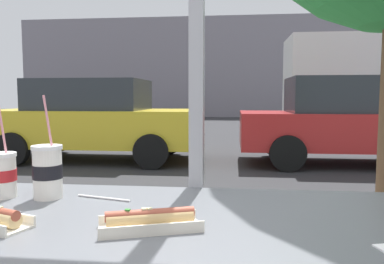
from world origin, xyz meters
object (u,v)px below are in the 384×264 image
(soda_cup_left, at_px, (48,171))
(soda_cup_right, at_px, (3,174))
(hotdog_tray_near, at_px, (150,220))
(parked_car_yellow, at_px, (95,119))
(parked_car_red, at_px, (351,120))
(box_truck, at_px, (380,84))

(soda_cup_left, relative_size, soda_cup_right, 1.08)
(hotdog_tray_near, xyz_separation_m, parked_car_yellow, (-2.63, 6.71, -0.16))
(parked_car_red, bearing_deg, soda_cup_left, -113.60)
(soda_cup_left, distance_m, parked_car_red, 7.06)
(soda_cup_left, height_order, hotdog_tray_near, soda_cup_left)
(parked_car_yellow, xyz_separation_m, box_truck, (7.51, 5.31, 0.87))
(hotdog_tray_near, xyz_separation_m, parked_car_red, (2.44, 6.71, -0.15))
(soda_cup_right, bearing_deg, hotdog_tray_near, -24.53)
(hotdog_tray_near, bearing_deg, parked_car_red, 70.03)
(soda_cup_right, xyz_separation_m, box_truck, (5.41, 11.78, 0.66))
(parked_car_yellow, distance_m, box_truck, 9.23)
(hotdog_tray_near, relative_size, parked_car_yellow, 0.06)
(box_truck, bearing_deg, parked_car_red, -114.70)
(soda_cup_right, bearing_deg, soda_cup_left, 2.35)
(parked_car_red, bearing_deg, box_truck, 65.30)
(box_truck, bearing_deg, soda_cup_right, -114.68)
(soda_cup_left, distance_m, soda_cup_right, 0.15)
(soda_cup_left, distance_m, parked_car_yellow, 6.85)
(box_truck, bearing_deg, soda_cup_left, -114.10)
(hotdog_tray_near, height_order, parked_car_yellow, parked_car_yellow)
(hotdog_tray_near, height_order, parked_car_red, parked_car_red)
(parked_car_yellow, bearing_deg, parked_car_red, -0.00)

